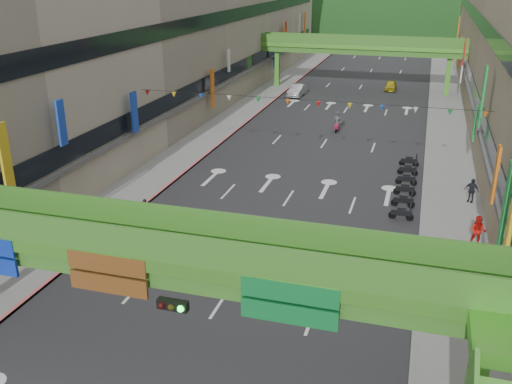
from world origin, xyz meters
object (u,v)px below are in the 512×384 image
car_silver (297,90)px  pedestrian_red (478,234)px  scooter_rider_near (172,242)px  scooter_rider_mid (226,269)px  car_yellow (391,86)px  overpass_near (177,277)px

car_silver → pedestrian_red: 42.68m
scooter_rider_near → scooter_rider_mid: size_ratio=0.97×
scooter_rider_mid → car_silver: 46.83m
scooter_rider_near → scooter_rider_mid: scooter_rider_mid is taller
car_yellow → pedestrian_red: pedestrian_red is taller
car_silver → pedestrian_red: size_ratio=2.42×
overpass_near → pedestrian_red: 20.25m
pedestrian_red → scooter_rider_near: bearing=-150.2°
pedestrian_red → overpass_near: bearing=-114.7°
scooter_rider_mid → pedestrian_red: scooter_rider_mid is taller
car_yellow → scooter_rider_mid: bearing=-94.7°
scooter_rider_mid → car_yellow: bearing=85.5°
pedestrian_red → car_silver: bearing=126.7°
overpass_near → scooter_rider_near: size_ratio=14.68×
overpass_near → scooter_rider_mid: 9.15m
overpass_near → scooter_rider_mid: overpass_near is taller
scooter_rider_mid → pedestrian_red: 14.89m
scooter_rider_near → scooter_rider_mid: 4.62m
scooter_rider_mid → car_yellow: scooter_rider_mid is taller
car_silver → overpass_near: bearing=-79.0°
overpass_near → scooter_rider_mid: size_ratio=14.18×
car_silver → car_yellow: (11.04, 7.14, -0.12)m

